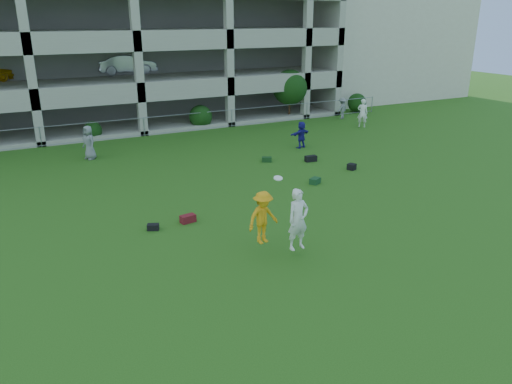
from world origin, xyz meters
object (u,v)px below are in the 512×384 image
stucco_building (355,39)px  bystander_f (342,108)px  frisbee_contest (276,218)px  bystander_e (362,113)px  crate_d (352,167)px  bystander_c (89,142)px  bystander_d (301,135)px  parking_garage (106,32)px

stucco_building → bystander_f: size_ratio=10.58×
frisbee_contest → bystander_e: bearing=43.8°
bystander_e → crate_d: bearing=87.3°
bystander_c → crate_d: size_ratio=5.07×
bystander_d → frisbee_contest: frisbee_contest is taller
bystander_c → parking_garage: size_ratio=0.06×
bystander_e → parking_garage: size_ratio=0.06×
stucco_building → crate_d: size_ratio=45.71×
bystander_c → frisbee_contest: (3.20, -14.17, 0.36)m
stucco_building → bystander_e: 16.50m
bystander_f → frisbee_contest: bearing=27.7°
stucco_building → parking_garage: size_ratio=0.53×
stucco_building → bystander_e: size_ratio=8.41×
bystander_c → bystander_f: size_ratio=1.17×
bystander_e → parking_garage: 19.48m
stucco_building → bystander_d: size_ratio=10.62×
crate_d → stucco_building: bearing=52.5°
frisbee_contest → bystander_d: bearing=54.5°
crate_d → bystander_d: bearing=88.9°
bystander_c → crate_d: 13.57m
bystander_e → crate_d: bystander_e is taller
bystander_c → bystander_f: bearing=75.4°
stucco_building → bystander_d: stucco_building is taller
bystander_f → crate_d: bearing=35.1°
parking_garage → bystander_e: bearing=-42.8°
crate_d → frisbee_contest: frisbee_contest is taller
bystander_d → frisbee_contest: size_ratio=0.64×
bystander_c → crate_d: bearing=31.3°
stucco_building → bystander_f: (-8.68, -10.09, -4.24)m
bystander_d → frisbee_contest: bearing=39.4°
bystander_f → crate_d: size_ratio=4.32×
bystander_d → bystander_e: bystander_e is taller
bystander_e → stucco_building: bearing=-86.7°
bystander_f → crate_d: 12.88m
bystander_c → parking_garage: (3.94, 12.57, 5.13)m
bystander_c → frisbee_contest: frisbee_contest is taller
parking_garage → bystander_c: bearing=-107.4°
bystander_c → bystander_f: (18.28, 2.77, -0.13)m
stucco_building → frisbee_contest: stucco_building is taller
bystander_f → stucco_building: bearing=-151.4°
stucco_building → crate_d: (-15.92, -20.73, -4.85)m
bystander_c → stucco_building: bearing=92.3°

